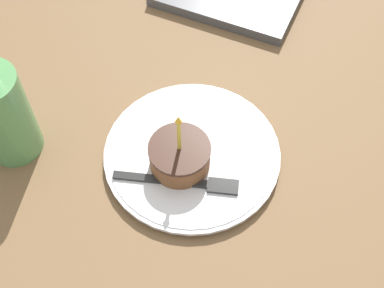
{
  "coord_description": "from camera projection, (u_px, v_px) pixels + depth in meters",
  "views": [
    {
      "loc": [
        0.19,
        -0.42,
        0.69
      ],
      "look_at": [
        0.02,
        -0.02,
        0.04
      ],
      "focal_mm": 50.0,
      "sensor_mm": 36.0,
      "label": 1
    }
  ],
  "objects": [
    {
      "name": "ground_plane",
      "position": [
        187.0,
        151.0,
        0.85
      ],
      "size": [
        2.4,
        2.4,
        0.04
      ],
      "color": "brown",
      "rests_on": "ground"
    },
    {
      "name": "plate",
      "position": [
        192.0,
        154.0,
        0.81
      ],
      "size": [
        0.27,
        0.27,
        0.02
      ],
      "color": "silver",
      "rests_on": "ground_plane"
    },
    {
      "name": "cake_slice",
      "position": [
        180.0,
        156.0,
        0.78
      ],
      "size": [
        0.09,
        0.09,
        0.12
      ],
      "color": "brown",
      "rests_on": "plate"
    },
    {
      "name": "fork",
      "position": [
        185.0,
        182.0,
        0.77
      ],
      "size": [
        0.18,
        0.07,
        0.0
      ],
      "color": "#262626",
      "rests_on": "plate"
    },
    {
      "name": "bottle",
      "position": [
        1.0,
        112.0,
        0.76
      ],
      "size": [
        0.08,
        0.08,
        0.21
      ],
      "color": "#599959",
      "rests_on": "ground_plane"
    }
  ]
}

